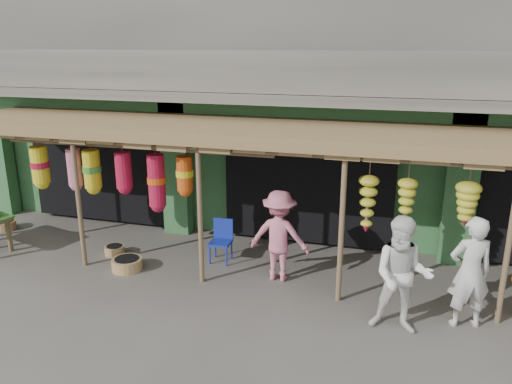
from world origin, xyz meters
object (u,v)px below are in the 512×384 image
(person_front, at_px, (470,272))
(person_right, at_px, (402,276))
(person_shopper, at_px, (279,236))
(blue_chair, at_px, (222,238))

(person_front, height_order, person_right, person_right)
(person_shopper, bearing_deg, person_front, 167.71)
(person_front, relative_size, person_right, 0.98)
(blue_chair, height_order, person_right, person_right)
(person_right, height_order, person_shopper, person_right)
(blue_chair, distance_m, person_right, 3.88)
(person_front, bearing_deg, blue_chair, -32.48)
(person_shopper, bearing_deg, blue_chair, -19.44)
(person_front, bearing_deg, person_shopper, -30.33)
(blue_chair, relative_size, person_front, 0.48)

